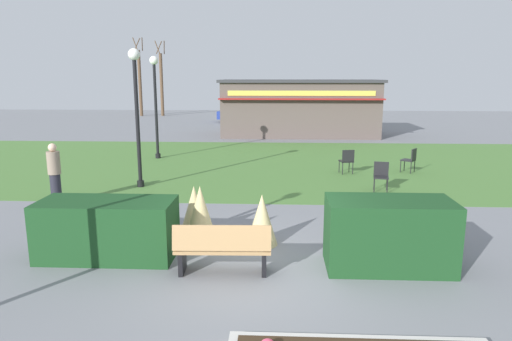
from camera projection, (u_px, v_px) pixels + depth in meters
name	position (u px, v px, depth m)	size (l,w,h in m)	color
ground_plane	(262.00, 269.00, 8.30)	(80.00, 80.00, 0.00)	slate
lawn_patch	(271.00, 164.00, 18.40)	(36.00, 12.00, 0.01)	#4C7A38
park_bench	(223.00, 248.00, 8.01)	(1.72, 0.58, 0.95)	tan
hedge_left	(107.00, 229.00, 8.76)	(2.57, 1.10, 1.13)	#19421E
hedge_right	(389.00, 234.00, 8.26)	(2.24, 1.10, 1.28)	#19421E
ornamental_grass_behind_left	(194.00, 211.00, 9.96)	(0.69, 0.69, 1.12)	#D1BC7F
ornamental_grass_behind_right	(200.00, 217.00, 9.26)	(0.75, 0.75, 1.29)	#D1BC7F
ornamental_grass_behind_center	(262.00, 220.00, 9.44)	(0.66, 0.66, 1.08)	#D1BC7F
lamppost_mid	(136.00, 102.00, 14.00)	(0.36, 0.36, 4.28)	black
lamppost_far	(155.00, 95.00, 19.09)	(0.36, 0.36, 4.28)	black
trash_bin	(425.00, 227.00, 9.41)	(0.52, 0.52, 0.81)	#2D4233
food_kiosk	(299.00, 108.00, 27.09)	(9.29, 4.43, 3.27)	#594C47
cafe_chair_west	(381.00, 174.00, 13.90)	(0.51, 0.51, 0.89)	black
cafe_chair_east	(347.00, 159.00, 16.36)	(0.52, 0.52, 0.89)	black
cafe_chair_center	(411.00, 158.00, 16.58)	(0.61, 0.61, 0.89)	black
person_strolling	(55.00, 174.00, 12.37)	(0.34, 0.34, 1.69)	#23232D
parked_car_west_slot	(245.00, 114.00, 35.24)	(4.31, 2.26, 1.20)	navy
parked_car_center_slot	(316.00, 114.00, 34.99)	(4.32, 2.29, 1.20)	maroon
tree_left_bg	(162.00, 83.00, 40.45)	(0.91, 0.96, 6.52)	brown
tree_right_bg	(140.00, 82.00, 40.31)	(0.91, 0.96, 6.79)	brown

